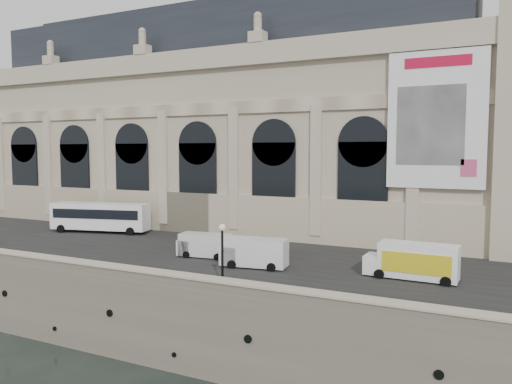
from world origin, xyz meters
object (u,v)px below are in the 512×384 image
Objects in this scene: lamp_right at (222,257)px; bus_left at (100,216)px; van_b at (203,245)px; box_truck at (413,261)px; van_c at (251,253)px.

bus_left is at bearing 150.04° from lamp_right.
van_b is (18.99, -6.54, -0.88)m from bus_left.
van_b is at bearing -178.86° from box_truck.
lamp_right is (1.10, -6.87, 1.08)m from van_c.
van_c is 1.25× the size of lamp_right.
van_c is at bearing -15.15° from van_b.
bus_left is 2.36× the size of van_b.
van_c is (5.96, -1.61, 0.14)m from van_b.
van_c is 0.83× the size of box_truck.
box_truck is 1.50× the size of lamp_right.
van_c is at bearing 99.08° from lamp_right.
bus_left is at bearing 161.01° from van_b.
box_truck reaches higher than van_b.
van_b is 19.17m from box_truck.
lamp_right is at bearing -50.22° from van_b.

